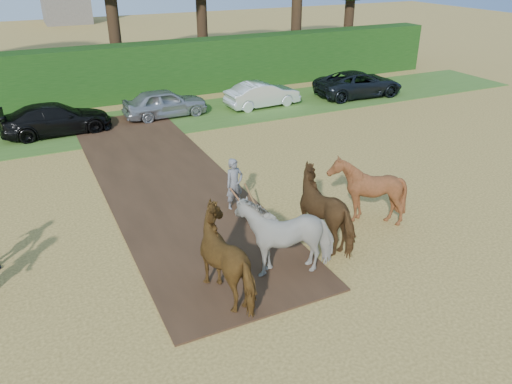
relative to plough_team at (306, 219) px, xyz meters
The scene contains 6 objects.
ground 3.83m from the plough_team, behind, with size 120.00×120.00×0.00m, color gold.
earth_strip 6.86m from the plough_team, 108.47° to the left, with size 4.50×17.00×0.05m, color #472D1C.
grass_verge 13.96m from the plough_team, 105.20° to the left, with size 50.00×5.00×0.03m, color #38601E.
hedgerow 18.31m from the plough_team, 101.50° to the left, with size 46.00×1.60×3.00m, color #14380F.
plough_team is the anchor object (origin of this frame).
parked_cars 13.44m from the plough_team, 88.21° to the left, with size 31.32×3.16×1.45m.
Camera 1 is at (-2.70, -9.51, 7.55)m, focal length 35.00 mm.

